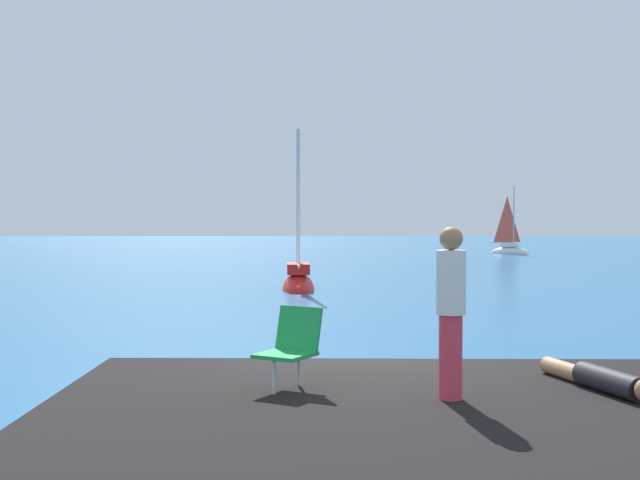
{
  "coord_description": "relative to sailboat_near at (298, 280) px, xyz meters",
  "views": [
    {
      "loc": [
        -0.57,
        -10.92,
        2.83
      ],
      "look_at": [
        -0.29,
        15.26,
        1.89
      ],
      "focal_mm": 48.41,
      "sensor_mm": 36.0,
      "label": 1
    }
  ],
  "objects": [
    {
      "name": "person_sunbather",
      "position": [
        3.29,
        -21.78,
        0.82
      ],
      "size": [
        0.67,
        1.72,
        0.25
      ],
      "rotation": [
        0.0,
        0.0,
        1.86
      ],
      "color": "black",
      "rests_on": "shore_ledge"
    },
    {
      "name": "person_standing",
      "position": [
        1.75,
        -22.14,
        1.57
      ],
      "size": [
        0.28,
        0.28,
        1.62
      ],
      "rotation": [
        0.0,
        0.0,
        4.09
      ],
      "color": "#DB384C",
      "rests_on": "shore_ledge"
    },
    {
      "name": "shore_ledge",
      "position": [
        1.8,
        -22.32,
        0.18
      ],
      "size": [
        7.8,
        4.96,
        1.04
      ],
      "primitive_type": "cube",
      "rotation": [
        0.0,
        0.0,
        -0.03
      ],
      "color": "black",
      "rests_on": "ground"
    },
    {
      "name": "ground_plane",
      "position": [
        1.01,
        -19.23,
        -0.34
      ],
      "size": [
        160.0,
        160.0,
        0.0
      ],
      "primitive_type": "plane",
      "color": "#236093"
    },
    {
      "name": "boulder_inland",
      "position": [
        3.46,
        -19.38,
        -0.34
      ],
      "size": [
        1.18,
        1.02,
        0.69
      ],
      "primitive_type": "cube",
      "rotation": [
        -0.04,
        -0.2,
        0.39
      ],
      "color": "black",
      "rests_on": "ground"
    },
    {
      "name": "beach_chair",
      "position": [
        0.25,
        -21.62,
        1.15
      ],
      "size": [
        0.71,
        0.76,
        0.8
      ],
      "rotation": [
        0.0,
        0.0,
        4.19
      ],
      "color": "green",
      "rests_on": "shore_ledge"
    },
    {
      "name": "boulder_seaward",
      "position": [
        2.4,
        -19.81,
        -0.34
      ],
      "size": [
        1.25,
        1.07,
        0.77
      ],
      "primitive_type": "cube",
      "rotation": [
        -0.1,
        -0.02,
        3.09
      ],
      "color": "black",
      "rests_on": "ground"
    },
    {
      "name": "sailboat_near",
      "position": [
        0.0,
        0.0,
        0.0
      ],
      "size": [
        1.21,
        3.38,
        6.21
      ],
      "rotation": [
        0.0,
        0.0,
        1.6
      ],
      "color": "red",
      "rests_on": "ground"
    },
    {
      "name": "sailboat_far",
      "position": [
        13.11,
        24.48,
        -0.08
      ],
      "size": [
        2.57,
        1.92,
        4.7
      ],
      "rotation": [
        0.0,
        0.0,
        5.79
      ],
      "color": "white",
      "rests_on": "ground"
    }
  ]
}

